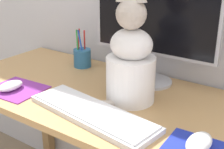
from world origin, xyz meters
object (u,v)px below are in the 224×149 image
object	(u,v)px
computer_mouse_left	(10,86)
pen_cup	(82,57)
monitor	(154,22)
keyboard	(92,113)
cat	(131,62)
computer_mouse_right	(199,143)

from	to	relation	value
computer_mouse_left	pen_cup	world-z (taller)	pen_cup
monitor	keyboard	bearing A→B (deg)	-94.07
cat	computer_mouse_right	bearing A→B (deg)	-41.47
monitor	cat	bearing A→B (deg)	-85.24
pen_cup	monitor	bearing A→B (deg)	1.66
cat	computer_mouse_left	bearing A→B (deg)	-171.23
keyboard	computer_mouse_left	bearing A→B (deg)	-168.86
monitor	pen_cup	size ratio (longest dim) A/B	2.96
keyboard	cat	xyz separation A→B (m)	(0.04, 0.17, 0.13)
monitor	keyboard	size ratio (longest dim) A/B	1.06
computer_mouse_right	keyboard	bearing A→B (deg)	-177.66
monitor	pen_cup	distance (m)	0.40
pen_cup	keyboard	bearing A→B (deg)	-46.52
keyboard	computer_mouse_left	size ratio (longest dim) A/B	4.75
pen_cup	computer_mouse_right	bearing A→B (deg)	-25.92
keyboard	computer_mouse_right	bearing A→B (deg)	10.27
keyboard	pen_cup	xyz separation A→B (m)	(-0.32, 0.34, 0.03)
computer_mouse_left	monitor	bearing A→B (deg)	42.86
monitor	computer_mouse_right	size ratio (longest dim) A/B	4.58
computer_mouse_left	computer_mouse_right	bearing A→B (deg)	2.79
cat	keyboard	bearing A→B (deg)	-119.09
computer_mouse_left	computer_mouse_right	xyz separation A→B (m)	(0.72, 0.04, 0.00)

